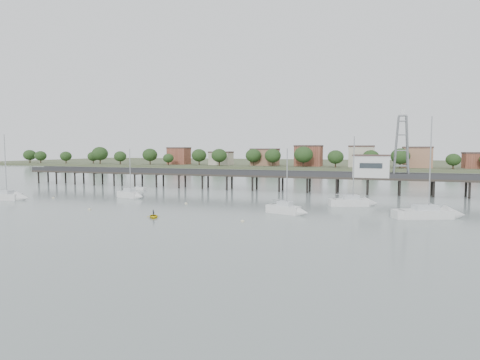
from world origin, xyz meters
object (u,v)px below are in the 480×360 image
object	(u,v)px
pier	(268,176)
lattice_tower	(402,147)
sailboat_b	(132,195)
yellow_dinghy	(154,218)
sailboat_f	(290,210)
sailboat_d	(437,214)
sailboat_c	(358,202)
white_tender	(140,188)
sailboat_a	(11,197)

from	to	relation	value
pier	lattice_tower	world-z (taller)	lattice_tower
sailboat_b	yellow_dinghy	bearing A→B (deg)	-34.11
yellow_dinghy	sailboat_f	bearing A→B (deg)	-4.78
sailboat_d	lattice_tower	bearing A→B (deg)	75.34
pier	lattice_tower	distance (m)	32.34
sailboat_c	sailboat_d	world-z (taller)	sailboat_d
sailboat_f	lattice_tower	bearing A→B (deg)	77.99
pier	yellow_dinghy	world-z (taller)	pier
sailboat_f	white_tender	bearing A→B (deg)	166.28
sailboat_d	white_tender	distance (m)	70.48
sailboat_b	sailboat_c	xyz separation A→B (m)	(46.86, 3.30, -0.01)
lattice_tower	sailboat_f	distance (m)	40.57
sailboat_b	sailboat_f	distance (m)	38.24
sailboat_f	sailboat_c	bearing A→B (deg)	69.31
sailboat_d	sailboat_a	size ratio (longest dim) A/B	1.15
pier	sailboat_f	world-z (taller)	sailboat_f
sailboat_b	sailboat_d	bearing A→B (deg)	8.88
sailboat_b	pier	bearing A→B (deg)	60.99
lattice_tower	sailboat_c	bearing A→B (deg)	-111.54
yellow_dinghy	sailboat_b	bearing A→B (deg)	97.89
pier	sailboat_c	size ratio (longest dim) A/B	10.97
sailboat_c	yellow_dinghy	distance (m)	37.65
white_tender	sailboat_f	bearing A→B (deg)	-19.06
lattice_tower	sailboat_b	bearing A→B (deg)	-156.08
pier	sailboat_a	world-z (taller)	sailboat_a
lattice_tower	sailboat_a	bearing A→B (deg)	-155.21
lattice_tower	sailboat_a	size ratio (longest dim) A/B	1.07
lattice_tower	sailboat_a	world-z (taller)	lattice_tower
white_tender	sailboat_b	bearing A→B (deg)	-51.95
lattice_tower	sailboat_c	distance (m)	25.07
pier	sailboat_b	xyz separation A→B (m)	(-23.73, -24.50, -3.14)
lattice_tower	sailboat_d	size ratio (longest dim) A/B	0.94
sailboat_a	white_tender	xyz separation A→B (m)	(13.99, 26.53, -0.27)
sailboat_c	sailboat_f	size ratio (longest dim) A/B	1.22
sailboat_f	pier	bearing A→B (deg)	126.69
sailboat_b	sailboat_d	size ratio (longest dim) A/B	0.67
sailboat_f	white_tender	xyz separation A→B (m)	(-44.87, 25.51, -0.28)
sailboat_b	sailboat_c	bearing A→B (deg)	19.10
white_tender	yellow_dinghy	xyz separation A→B (m)	(25.64, -35.80, -0.37)
sailboat_b	sailboat_f	world-z (taller)	sailboat_f
sailboat_d	sailboat_f	world-z (taller)	sailboat_d
lattice_tower	sailboat_c	xyz separation A→B (m)	(-8.37, -21.20, -10.46)
sailboat_b	sailboat_f	size ratio (longest dim) A/B	1.00
pier	sailboat_a	xyz separation A→B (m)	(-45.71, -35.67, -3.16)
pier	sailboat_f	xyz separation A→B (m)	(13.15, -34.65, -3.14)
pier	sailboat_b	bearing A→B (deg)	-134.08
sailboat_f	yellow_dinghy	bearing A→B (deg)	-135.95
sailboat_a	sailboat_f	bearing A→B (deg)	-8.79
lattice_tower	sailboat_b	world-z (taller)	lattice_tower
sailboat_d	yellow_dinghy	size ratio (longest dim) A/B	5.93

